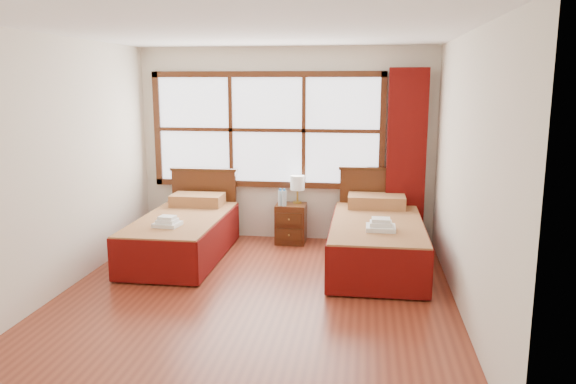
# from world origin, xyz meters

# --- Properties ---
(floor) EXTENTS (4.50, 4.50, 0.00)m
(floor) POSITION_xyz_m (0.00, 0.00, 0.00)
(floor) COLOR brown
(floor) RESTS_ON ground
(ceiling) EXTENTS (4.50, 4.50, 0.00)m
(ceiling) POSITION_xyz_m (0.00, 0.00, 2.60)
(ceiling) COLOR white
(ceiling) RESTS_ON wall_back
(wall_back) EXTENTS (4.00, 0.00, 4.00)m
(wall_back) POSITION_xyz_m (0.00, 2.25, 1.30)
(wall_back) COLOR silver
(wall_back) RESTS_ON floor
(wall_left) EXTENTS (0.00, 4.50, 4.50)m
(wall_left) POSITION_xyz_m (-2.00, 0.00, 1.30)
(wall_left) COLOR silver
(wall_left) RESTS_ON floor
(wall_right) EXTENTS (0.00, 4.50, 4.50)m
(wall_right) POSITION_xyz_m (2.00, 0.00, 1.30)
(wall_right) COLOR silver
(wall_right) RESTS_ON floor
(window) EXTENTS (3.16, 0.06, 1.56)m
(window) POSITION_xyz_m (-0.25, 2.21, 1.50)
(window) COLOR white
(window) RESTS_ON wall_back
(curtain) EXTENTS (0.50, 0.16, 2.30)m
(curtain) POSITION_xyz_m (1.60, 2.11, 1.17)
(curtain) COLOR #600C09
(curtain) RESTS_ON wall_back
(bed_left) EXTENTS (1.00, 2.02, 0.97)m
(bed_left) POSITION_xyz_m (-1.13, 1.20, 0.30)
(bed_left) COLOR #3E1F0C
(bed_left) RESTS_ON floor
(bed_right) EXTENTS (1.06, 2.08, 1.03)m
(bed_right) POSITION_xyz_m (1.23, 1.20, 0.32)
(bed_right) COLOR #3E1F0C
(bed_right) RESTS_ON floor
(nightstand) EXTENTS (0.40, 0.40, 0.53)m
(nightstand) POSITION_xyz_m (0.10, 1.99, 0.27)
(nightstand) COLOR #492310
(nightstand) RESTS_ON floor
(towels_left) EXTENTS (0.31, 0.28, 0.12)m
(towels_left) POSITION_xyz_m (-1.15, 0.70, 0.56)
(towels_left) COLOR white
(towels_left) RESTS_ON bed_left
(towels_right) EXTENTS (0.32, 0.28, 0.13)m
(towels_right) POSITION_xyz_m (1.26, 0.73, 0.61)
(towels_right) COLOR white
(towels_right) RESTS_ON bed_right
(lamp) EXTENTS (0.19, 0.19, 0.37)m
(lamp) POSITION_xyz_m (0.18, 2.10, 0.80)
(lamp) COLOR #B39739
(lamp) RESTS_ON nightstand
(bottle_near) EXTENTS (0.06, 0.06, 0.23)m
(bottle_near) POSITION_xyz_m (-0.03, 1.92, 0.63)
(bottle_near) COLOR silver
(bottle_near) RESTS_ON nightstand
(bottle_far) EXTENTS (0.06, 0.06, 0.23)m
(bottle_far) POSITION_xyz_m (0.03, 1.89, 0.64)
(bottle_far) COLOR silver
(bottle_far) RESTS_ON nightstand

